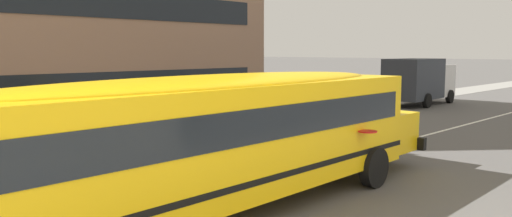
# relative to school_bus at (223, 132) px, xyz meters

# --- Properties ---
(ground_plane) EXTENTS (400.00, 400.00, 0.00)m
(ground_plane) POSITION_rel_school_bus_xyz_m (-0.90, 1.39, -1.68)
(ground_plane) COLOR #54514F
(sidewalk_far) EXTENTS (120.00, 3.00, 0.01)m
(sidewalk_far) POSITION_rel_school_bus_xyz_m (-0.90, 9.24, -1.68)
(sidewalk_far) COLOR gray
(sidewalk_far) RESTS_ON ground_plane
(lane_centreline) EXTENTS (110.00, 0.16, 0.01)m
(lane_centreline) POSITION_rel_school_bus_xyz_m (-0.90, 1.39, -1.68)
(lane_centreline) COLOR silver
(lane_centreline) RESTS_ON ground_plane
(school_bus) EXTENTS (12.73, 3.02, 2.84)m
(school_bus) POSITION_rel_school_bus_xyz_m (0.00, 0.00, 0.00)
(school_bus) COLOR yellow
(school_bus) RESTS_ON ground_plane
(parked_car_teal_by_lamppost) EXTENTS (3.97, 2.02, 1.64)m
(parked_car_teal_by_lamppost) POSITION_rel_school_bus_xyz_m (13.13, 6.42, -0.84)
(parked_car_teal_by_lamppost) COLOR #195B66
(parked_car_teal_by_lamppost) RESTS_ON ground_plane
(parked_car_silver_beside_sign) EXTENTS (3.90, 1.88, 1.64)m
(parked_car_silver_beside_sign) POSITION_rel_school_bus_xyz_m (7.59, 6.40, -0.84)
(parked_car_silver_beside_sign) COLOR #B7BABF
(parked_car_silver_beside_sign) RESTS_ON ground_plane
(box_truck) EXTENTS (6.13, 2.66, 2.82)m
(box_truck) POSITION_rel_school_bus_xyz_m (22.69, 6.86, -0.14)
(box_truck) COLOR silver
(box_truck) RESTS_ON ground_plane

